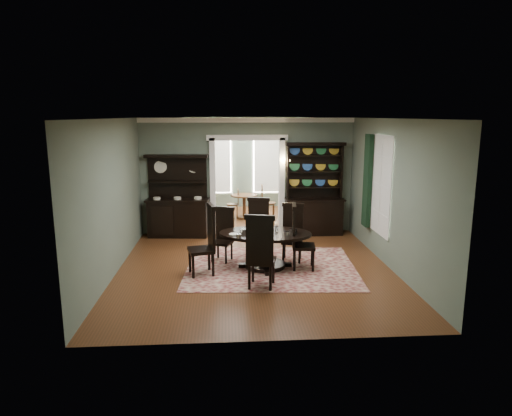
{
  "coord_description": "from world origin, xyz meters",
  "views": [
    {
      "loc": [
        -0.58,
        -8.78,
        3.06
      ],
      "look_at": [
        0.06,
        0.6,
        1.14
      ],
      "focal_mm": 32.0,
      "sensor_mm": 36.0,
      "label": 1
    }
  ],
  "objects_px": {
    "dining_table": "(265,243)",
    "sideboard": "(178,208)",
    "welsh_dresser": "(314,201)",
    "parlor_table": "(244,203)"
  },
  "relations": [
    {
      "from": "dining_table",
      "to": "sideboard",
      "type": "bearing_deg",
      "value": 134.4
    },
    {
      "from": "dining_table",
      "to": "sideboard",
      "type": "distance_m",
      "value": 3.34
    },
    {
      "from": "welsh_dresser",
      "to": "parlor_table",
      "type": "distance_m",
      "value": 2.64
    },
    {
      "from": "sideboard",
      "to": "parlor_table",
      "type": "bearing_deg",
      "value": 51.87
    },
    {
      "from": "welsh_dresser",
      "to": "parlor_table",
      "type": "relative_size",
      "value": 3.07
    },
    {
      "from": "welsh_dresser",
      "to": "parlor_table",
      "type": "xyz_separation_m",
      "value": [
        -1.74,
        1.95,
        -0.4
      ]
    },
    {
      "from": "dining_table",
      "to": "sideboard",
      "type": "xyz_separation_m",
      "value": [
        -2.01,
        2.65,
        0.22
      ]
    },
    {
      "from": "sideboard",
      "to": "parlor_table",
      "type": "distance_m",
      "value": 2.64
    },
    {
      "from": "parlor_table",
      "to": "sideboard",
      "type": "bearing_deg",
      "value": -132.63
    },
    {
      "from": "dining_table",
      "to": "welsh_dresser",
      "type": "height_order",
      "value": "welsh_dresser"
    }
  ]
}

